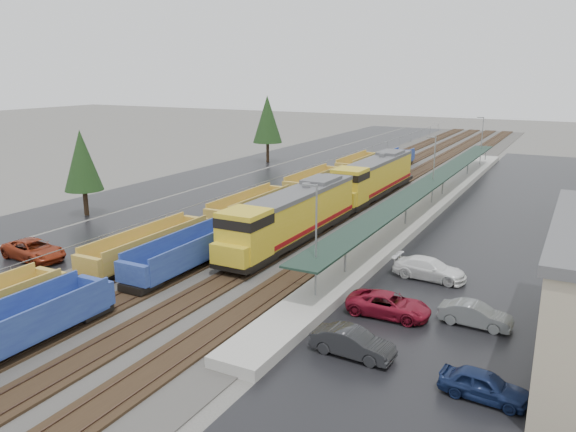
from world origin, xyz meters
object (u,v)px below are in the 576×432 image
at_px(parked_car_east_b, 389,305).
at_px(parked_car_east_d, 484,385).
at_px(well_string_yellow, 206,225).
at_px(locomotive_lead, 291,216).
at_px(parked_car_east_a, 353,343).
at_px(parked_car_east_e, 475,315).
at_px(parked_car_west_c, 34,250).
at_px(locomotive_trail, 374,177).
at_px(parked_car_east_c, 429,269).
at_px(well_string_blue, 251,226).

distance_m(parked_car_east_b, parked_car_east_d, 9.56).
bearing_deg(parked_car_east_d, parked_car_east_b, 49.60).
bearing_deg(well_string_yellow, locomotive_lead, 10.89).
xyz_separation_m(parked_car_east_a, parked_car_east_e, (5.09, 6.83, -0.05)).
bearing_deg(parked_car_west_c, locomotive_trail, -19.79).
height_order(parked_car_west_c, parked_car_east_d, parked_car_west_c).
height_order(locomotive_lead, parked_car_east_e, locomotive_lead).
height_order(parked_car_east_b, parked_car_east_c, parked_car_east_c).
bearing_deg(parked_car_east_c, parked_car_west_c, 113.15).
relative_size(parked_car_east_b, parked_car_east_d, 1.28).
bearing_deg(parked_car_east_d, well_string_blue, 58.45).
distance_m(parked_car_east_b, parked_car_east_e, 5.11).
xyz_separation_m(locomotive_trail, well_string_blue, (-4.00, -21.29, -1.37)).
xyz_separation_m(well_string_blue, parked_car_east_c, (16.82, -2.42, -0.43)).
relative_size(well_string_yellow, parked_car_east_e, 21.42).
xyz_separation_m(parked_car_east_b, parked_car_east_c, (0.60, 7.58, 0.05)).
relative_size(well_string_yellow, parked_car_east_d, 22.45).
bearing_deg(parked_car_east_b, parked_car_east_c, -5.84).
relative_size(well_string_blue, parked_car_east_d, 24.13).
height_order(locomotive_lead, well_string_yellow, locomotive_lead).
distance_m(parked_car_west_c, parked_car_east_d, 35.57).
relative_size(well_string_blue, parked_car_east_a, 21.57).
relative_size(well_string_blue, parked_car_west_c, 16.67).
xyz_separation_m(locomotive_lead, parked_car_east_c, (12.82, -2.71, -1.80)).
height_order(parked_car_west_c, parked_car_east_a, parked_car_west_c).
xyz_separation_m(locomotive_trail, parked_car_east_e, (17.22, -30.24, -1.87)).
distance_m(locomotive_trail, parked_car_east_d, 42.56).
bearing_deg(parked_car_east_d, well_string_yellow, 64.65).
distance_m(parked_car_east_a, parked_car_east_c, 13.38).
distance_m(well_string_yellow, parked_car_east_d, 31.13).
height_order(parked_car_east_d, parked_car_east_e, parked_car_east_e).
bearing_deg(parked_car_west_c, locomotive_lead, -45.07).
bearing_deg(well_string_blue, locomotive_trail, 79.36).
bearing_deg(parked_car_east_a, parked_car_east_b, 1.86).
relative_size(locomotive_lead, locomotive_trail, 1.00).
bearing_deg(parked_car_east_b, locomotive_lead, 48.59).
relative_size(locomotive_trail, parked_car_west_c, 3.67).
distance_m(parked_car_east_c, parked_car_east_d, 15.60).
xyz_separation_m(parked_car_west_c, parked_car_east_a, (28.51, -2.70, -0.07)).
bearing_deg(parked_car_east_d, locomotive_lead, 52.62).
bearing_deg(locomotive_trail, parked_car_east_b, -68.66).
bearing_deg(parked_car_east_d, locomotive_trail, 31.05).
height_order(locomotive_trail, parked_car_east_e, locomotive_trail).
bearing_deg(well_string_blue, parked_car_west_c, -133.42).
bearing_deg(well_string_blue, parked_car_east_e, -22.86).
bearing_deg(parked_car_east_b, parked_car_east_a, 177.74).
relative_size(parked_car_west_c, parked_car_east_a, 1.29).
distance_m(locomotive_trail, parked_car_east_a, 39.05).
bearing_deg(locomotive_lead, parked_car_east_c, -11.93).
bearing_deg(parked_car_east_e, well_string_blue, 69.36).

